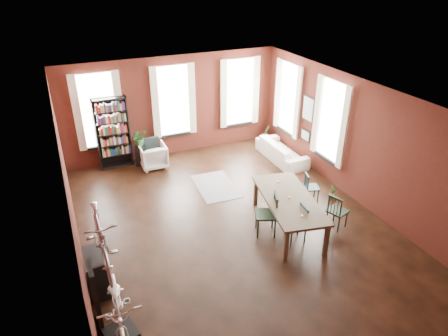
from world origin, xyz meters
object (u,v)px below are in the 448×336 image
bicycle_floor (116,290)px  white_armchair (153,155)px  cream_sofa (282,148)px  bike_trainer (121,334)px  console_table (98,272)px  dining_chair_b (266,214)px  dining_chair_d (312,187)px  dining_chair_a (296,224)px  bookshelf (113,133)px  dining_chair_c (338,211)px  dining_table (288,213)px  plant_stand (141,155)px

bicycle_floor → white_armchair: bearing=74.0°
white_armchair → cream_sofa: (3.91, -1.16, 0.00)m
bike_trainer → console_table: bearing=96.6°
dining_chair_b → dining_chair_d: (1.82, 0.78, -0.13)m
white_armchair → bicycle_floor: bicycle_floor is taller
dining_chair_a → bicycle_floor: size_ratio=0.47×
dining_chair_b → dining_chair_d: bearing=135.4°
dining_chair_d → bookshelf: size_ratio=0.36×
dining_chair_a → bicycle_floor: 4.31m
bookshelf → bike_trainer: bookshelf is taller
dining_chair_b → cream_sofa: bearing=165.7°
dining_chair_a → dining_chair_b: 0.72m
bike_trainer → bicycle_floor: (0.04, -0.02, 1.03)m
dining_chair_b → bookshelf: bearing=-130.4°
dining_chair_c → cream_sofa: bearing=-29.8°
dining_chair_a → bookshelf: (-3.04, 5.47, 0.65)m
dining_chair_b → bookshelf: (-2.57, 4.93, 0.58)m
bicycle_floor → dining_chair_a: bearing=18.3°
dining_chair_b → bike_trainer: 4.06m
white_armchair → bike_trainer: 6.38m
dining_chair_b → console_table: (-3.85, -0.27, -0.12)m
bicycle_floor → dining_table: bearing=24.2°
dining_table → console_table: (-4.44, -0.25, -0.01)m
dining_chair_b → console_table: dining_chair_b is taller
dining_chair_c → dining_chair_d: dining_chair_c is taller
dining_chair_a → plant_stand: size_ratio=1.39×
white_armchair → bike_trainer: white_armchair is taller
dining_table → white_armchair: 4.89m
plant_stand → dining_chair_a: bearing=-66.1°
bike_trainer → bicycle_floor: bearing=-25.9°
bike_trainer → plant_stand: plant_stand is taller
bike_trainer → cream_sofa: bearing=38.5°
dining_chair_c → white_armchair: (-3.22, 4.85, -0.04)m
cream_sofa → console_table: size_ratio=2.60×
dining_chair_a → bike_trainer: dining_chair_a is taller
dining_chair_d → plant_stand: bearing=61.1°
white_armchair → dining_chair_d: bearing=134.0°
dining_chair_a → console_table: 4.32m
dining_chair_a → bookshelf: 6.29m
dining_chair_a → bike_trainer: 4.31m
dining_table → console_table: size_ratio=3.03×
white_armchair → dining_chair_b: bearing=110.3°
cream_sofa → console_table: cream_sofa is taller
dining_table → dining_chair_b: dining_chair_b is taller
bike_trainer → bicycle_floor: bicycle_floor is taller
white_armchair → bike_trainer: (-2.17, -6.00, -0.33)m
dining_chair_a → dining_chair_d: size_ratio=1.15×
dining_table → cream_sofa: size_ratio=1.16×
dining_chair_c → console_table: bearing=68.8°
bicycle_floor → cream_sofa: bearing=42.3°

